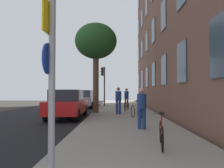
{
  "coord_description": "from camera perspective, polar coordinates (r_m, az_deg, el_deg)",
  "views": [
    {
      "loc": [
        0.56,
        -0.56,
        1.56
      ],
      "look_at": [
        0.36,
        12.59,
        1.97
      ],
      "focal_mm": 36.1,
      "sensor_mm": 36.0,
      "label": 1
    }
  ],
  "objects": [
    {
      "name": "bicycle_0",
      "position": [
        6.06,
        12.41,
        -12.09
      ],
      "size": [
        0.43,
        1.57,
        0.9
      ],
      "color": "black",
      "rests_on": "sidewalk"
    },
    {
      "name": "ground_plane",
      "position": [
        15.92,
        -9.91,
        -7.37
      ],
      "size": [
        41.8,
        41.8,
        0.0
      ],
      "primitive_type": "plane",
      "color": "#332D28"
    },
    {
      "name": "pedestrian_2",
      "position": [
        19.55,
        3.69,
        -3.19
      ],
      "size": [
        0.5,
        0.5,
        1.67
      ],
      "color": "#4C4742",
      "rests_on": "sidewalk"
    },
    {
      "name": "bicycle_1",
      "position": [
        11.84,
        6.16,
        -6.92
      ],
      "size": [
        0.57,
        1.72,
        0.96
      ],
      "color": "black",
      "rests_on": "sidewalk"
    },
    {
      "name": "sidewalk",
      "position": [
        15.64,
        2.89,
        -7.27
      ],
      "size": [
        4.2,
        38.0,
        0.12
      ],
      "primitive_type": "cube",
      "color": "gray",
      "rests_on": "ground"
    },
    {
      "name": "tree_near",
      "position": [
        15.48,
        -4.1,
        10.49
      ],
      "size": [
        2.82,
        2.82,
        6.01
      ],
      "color": "brown",
      "rests_on": "sidewalk"
    },
    {
      "name": "road_asphalt",
      "position": [
        16.44,
        -17.18,
        -7.12
      ],
      "size": [
        7.0,
        38.0,
        0.01
      ],
      "primitive_type": "cube",
      "color": "black",
      "rests_on": "ground"
    },
    {
      "name": "pedestrian_1",
      "position": [
        14.16,
        1.63,
        -3.73
      ],
      "size": [
        0.52,
        0.52,
        1.67
      ],
      "color": "navy",
      "rests_on": "sidewalk"
    },
    {
      "name": "bicycle_2",
      "position": [
        16.67,
        3.69,
        -5.45
      ],
      "size": [
        0.56,
        1.7,
        0.95
      ],
      "color": "black",
      "rests_on": "sidewalk"
    },
    {
      "name": "traffic_light",
      "position": [
        21.36,
        -2.21,
        1.22
      ],
      "size": [
        0.43,
        0.24,
        3.73
      ],
      "color": "black",
      "rests_on": "sidewalk"
    },
    {
      "name": "car_0",
      "position": [
        13.05,
        -11.2,
        -4.89
      ],
      "size": [
        1.82,
        4.37,
        1.62
      ],
      "color": "red",
      "rests_on": "road_asphalt"
    },
    {
      "name": "sign_post",
      "position": [
        4.2,
        -15.28,
        4.19
      ],
      "size": [
        0.15,
        0.6,
        3.27
      ],
      "color": "gray",
      "rests_on": "sidewalk"
    },
    {
      "name": "car_1",
      "position": [
        20.75,
        -7.18,
        -3.74
      ],
      "size": [
        1.89,
        4.0,
        1.62
      ],
      "color": "#B7B7BC",
      "rests_on": "road_asphalt"
    },
    {
      "name": "pedestrian_0",
      "position": [
        8.63,
        7.54,
        -5.37
      ],
      "size": [
        0.38,
        0.38,
        1.57
      ],
      "color": "navy",
      "rests_on": "sidewalk"
    }
  ]
}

